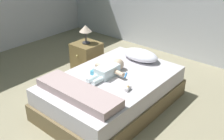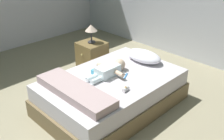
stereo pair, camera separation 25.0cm
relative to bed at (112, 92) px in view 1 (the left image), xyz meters
name	(u,v)px [view 1 (the left image)]	position (x,y,z in m)	size (l,w,h in m)	color
bed	(112,92)	(0.00, 0.00, 0.00)	(1.19, 1.83, 0.44)	brown
pillow	(140,55)	(-0.03, 0.66, 0.30)	(0.56, 0.33, 0.15)	white
baby	(109,70)	(-0.07, 0.04, 0.29)	(0.46, 0.61, 0.15)	white
toothbrush	(126,75)	(0.10, 0.15, 0.23)	(0.08, 0.14, 0.02)	#3393EF
nightstand	(87,58)	(-0.94, 0.48, 0.04)	(0.39, 0.42, 0.52)	brown
lamp	(86,30)	(-0.94, 0.48, 0.53)	(0.19, 0.19, 0.30)	#333338
blanket	(78,92)	(0.00, -0.59, 0.27)	(1.07, 0.32, 0.10)	#B19898
toy_block	(94,73)	(-0.22, -0.10, 0.26)	(0.06, 0.06, 0.06)	#46A7CD
baby_bottle	(128,88)	(0.35, -0.13, 0.25)	(0.07, 0.11, 0.07)	white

